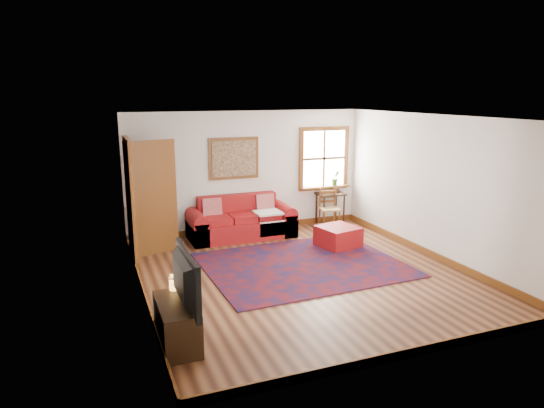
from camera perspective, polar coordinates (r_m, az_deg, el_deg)
name	(u,v)px	position (r m, az deg, el deg)	size (l,w,h in m)	color
ground	(302,274)	(7.91, 3.54, -8.21)	(5.50, 5.50, 0.00)	#3E1E10
room_envelope	(303,173)	(7.49, 3.66, 3.70)	(5.04, 5.54, 2.52)	silver
window	(325,165)	(10.70, 6.30, 4.62)	(1.18, 0.20, 1.38)	white
doorway	(145,198)	(8.71, -14.75, 0.71)	(0.89, 1.08, 2.14)	black
framed_artwork	(234,158)	(9.90, -4.51, 5.37)	(1.05, 0.07, 0.85)	brown
persian_rug	(303,265)	(8.29, 3.67, -7.13)	(3.25, 2.60, 0.02)	#540C0C
red_leather_sofa	(241,224)	(9.81, -3.66, -2.31)	(2.11, 0.87, 0.83)	maroon
red_ottoman	(338,237)	(9.27, 7.77, -3.82)	(0.68, 0.68, 0.39)	maroon
side_table	(330,199)	(10.70, 6.88, 0.65)	(0.59, 0.44, 0.71)	black
ladder_back_chair	(329,207)	(10.46, 6.70, -0.34)	(0.46, 0.44, 0.86)	tan
media_cabinet	(177,323)	(5.87, -11.13, -13.62)	(0.42, 0.92, 0.51)	black
television	(178,280)	(5.55, -11.01, -8.72)	(1.10, 0.14, 0.64)	black
candle_hurricane	(174,283)	(6.09, -11.48, -9.10)	(0.12, 0.12, 0.18)	silver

